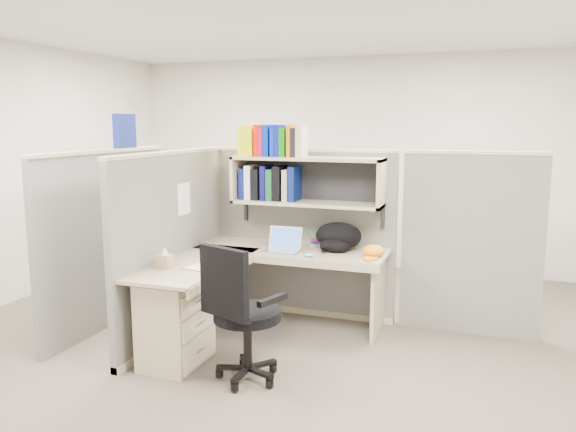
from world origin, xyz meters
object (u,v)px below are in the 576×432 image
at_px(snack_canister, 213,258).
at_px(backpack, 337,237).
at_px(desk, 209,302).
at_px(laptop, 281,240).
at_px(task_chair, 243,334).

bearing_deg(snack_canister, backpack, 44.61).
bearing_deg(desk, snack_canister, 94.31).
bearing_deg(laptop, snack_canister, -123.20).
bearing_deg(task_chair, desk, 140.70).
bearing_deg(task_chair, laptop, 95.20).
distance_m(desk, task_chair, 0.61).
height_order(laptop, snack_canister, laptop).
height_order(desk, laptop, laptop).
bearing_deg(backpack, task_chair, -107.11).
xyz_separation_m(desk, laptop, (0.37, 0.68, 0.40)).
bearing_deg(laptop, desk, -119.10).
xyz_separation_m(laptop, snack_canister, (-0.38, -0.59, -0.06)).
bearing_deg(snack_canister, desk, -85.69).
bearing_deg(snack_canister, laptop, 57.13).
relative_size(laptop, backpack, 0.73).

